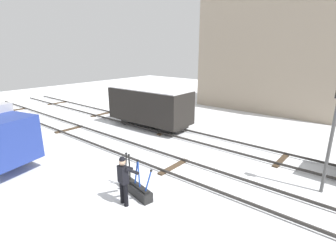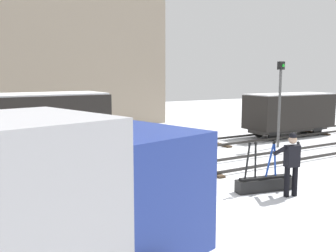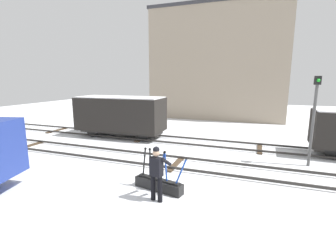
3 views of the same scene
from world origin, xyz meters
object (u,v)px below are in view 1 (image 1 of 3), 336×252
(rail_worker, at_px, (124,178))
(signal_post, at_px, (333,131))
(freight_car_back_track, at_px, (150,106))
(switch_lever_frame, at_px, (135,187))

(rail_worker, xyz_separation_m, signal_post, (5.05, 5.19, 1.38))
(rail_worker, height_order, freight_car_back_track, freight_car_back_track)
(freight_car_back_track, bearing_deg, switch_lever_frame, -51.92)
(switch_lever_frame, relative_size, freight_car_back_track, 0.35)
(freight_car_back_track, bearing_deg, rail_worker, -53.62)
(signal_post, relative_size, freight_car_back_track, 0.68)
(switch_lever_frame, bearing_deg, rail_worker, -60.06)
(rail_worker, distance_m, freight_car_back_track, 9.09)
(switch_lever_frame, bearing_deg, signal_post, 52.22)
(switch_lever_frame, distance_m, freight_car_back_track, 8.48)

